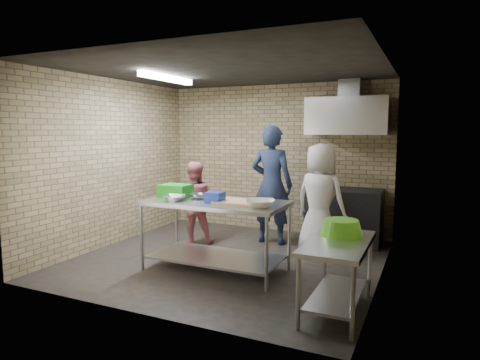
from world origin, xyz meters
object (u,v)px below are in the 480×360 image
bottle_green (378,121)px  stove (344,216)px  side_counter (337,277)px  woman_pink (194,203)px  prep_table (216,236)px  green_crate (176,190)px  man_navy (272,185)px  blue_tub (215,197)px  green_basin (341,227)px  woman_white (320,199)px

bottle_green → stove: bearing=-151.9°
side_counter → woman_pink: bearing=148.6°
prep_table → bottle_green: bearing=53.6°
green_crate → man_navy: 1.74m
blue_tub → bottle_green: bottle_green is taller
side_counter → prep_table: bearing=160.4°
side_counter → blue_tub: blue_tub is taller
prep_table → green_basin: prep_table is taller
green_basin → man_navy: 2.50m
side_counter → green_crate: size_ratio=2.86×
green_basin → woman_pink: woman_pink is taller
side_counter → man_navy: size_ratio=0.61×
prep_table → side_counter: 1.86m
woman_white → blue_tub: bearing=71.2°
green_basin → man_navy: (-1.53, 1.98, 0.14)m
side_counter → woman_white: 2.12m
green_crate → bottle_green: bearing=42.6°
side_counter → woman_pink: (-2.70, 1.65, 0.31)m
blue_tub → green_basin: 1.71m
blue_tub → prep_table: bearing=116.6°
bottle_green → woman_white: bearing=-122.8°
blue_tub → bottle_green: size_ratio=1.40×
stove → blue_tub: blue_tub is taller
stove → green_crate: 2.89m
side_counter → stove: size_ratio=1.00×
blue_tub → man_navy: man_navy is taller
bottle_green → prep_table: bearing=-126.4°
blue_tub → green_basin: blue_tub is taller
stove → blue_tub: 2.62m
woman_pink → stove: bearing=172.5°
stove → man_navy: bearing=-154.5°
green_basin → man_navy: bearing=127.7°
man_navy → woman_white: bearing=164.7°
bottle_green → side_counter: bearing=-90.0°
stove → green_crate: size_ratio=2.86×
stove → green_basin: green_basin is taller
prep_table → stove: prep_table is taller
stove → woman_pink: woman_pink is taller
blue_tub → green_crate: bearing=163.7°
side_counter → stove: bearing=99.3°
woman_white → bottle_green: bearing=-106.0°
green_basin → bottle_green: bearing=89.6°
woman_white → man_navy: bearing=-0.3°
man_navy → side_counter: bearing=126.7°
man_navy → woman_pink: size_ratio=1.43×
man_navy → bottle_green: bearing=-151.9°
prep_table → side_counter: bearing=-19.6°
side_counter → woman_white: size_ratio=0.72×
green_basin → woman_pink: bearing=152.5°
stove → blue_tub: (-1.25, -2.23, 0.56)m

